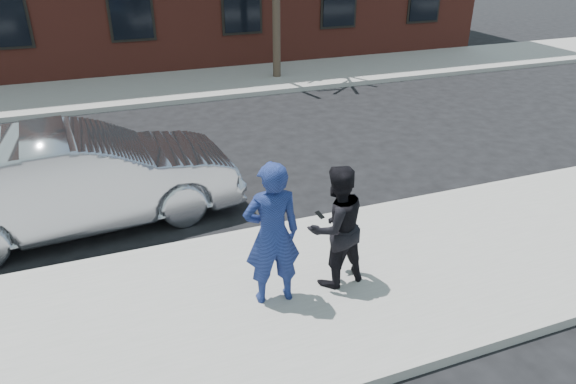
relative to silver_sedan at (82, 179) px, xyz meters
name	(u,v)px	position (x,y,z in m)	size (l,w,h in m)	color
ground	(236,302)	(1.80, -2.99, -0.86)	(100.00, 100.00, 0.00)	black
near_sidewalk	(241,309)	(1.80, -3.24, -0.78)	(50.00, 3.50, 0.15)	gray
near_curb	(210,241)	(1.80, -1.44, -0.78)	(50.00, 0.10, 0.15)	#999691
far_sidewalk	(142,89)	(1.80, 8.26, -0.78)	(50.00, 3.50, 0.15)	gray
far_curb	(149,105)	(1.80, 6.46, -0.78)	(50.00, 0.10, 0.15)	#999691
silver_sedan	(82,179)	(0.00, 0.00, 0.00)	(1.81, 5.19, 1.71)	#999BA3
man_hoodie	(272,234)	(2.25, -3.26, 0.29)	(0.77, 0.56, 1.99)	navy
man_peacoat	(336,227)	(3.18, -3.19, 0.17)	(0.94, 0.78, 1.75)	black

